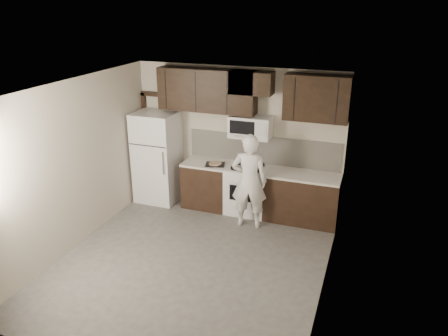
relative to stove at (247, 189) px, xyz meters
The scene contains 14 objects.
floor 2.02m from the stove, 98.80° to the right, with size 4.50×4.50×0.00m, color #4B4846.
back_wall 0.99m from the stove, 133.94° to the left, with size 4.00×4.00×0.00m, color #BBB49F.
ceiling 2.98m from the stove, 98.80° to the right, with size 4.50×4.50×0.00m, color white.
counter_run 0.30m from the stove, ahead, with size 2.95×0.64×0.91m.
stove is the anchor object (origin of this frame).
backsplash 0.80m from the stove, 56.25° to the left, with size 2.90×0.02×0.54m, color beige.
upper_cabinets 1.83m from the stove, 124.04° to the left, with size 3.48×0.35×0.78m.
microwave 1.20m from the stove, 90.10° to the left, with size 0.76×0.42×0.40m.
refrigerator 1.90m from the stove, behind, with size 0.80×0.76×1.80m.
door_trim 2.37m from the stove, behind, with size 0.50×0.08×2.12m.
saucepan 0.56m from the stove, 139.47° to the left, with size 0.27×0.16×0.15m.
baking_tray 0.77m from the stove, behind, with size 0.36×0.27×0.02m, color black.
pizza 0.78m from the stove, behind, with size 0.24×0.24×0.02m, color tan.
person 0.67m from the stove, 70.24° to the right, with size 0.63×0.41×1.72m, color white.
Camera 1 is at (2.43, -5.30, 3.83)m, focal length 35.00 mm.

